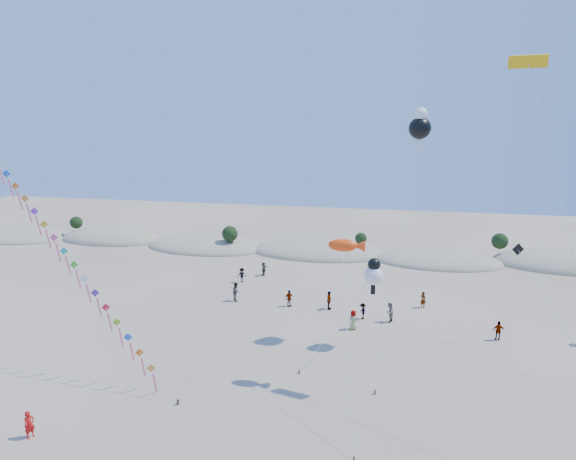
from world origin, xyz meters
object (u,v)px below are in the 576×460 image
Objects in this scene: parafoil_kite at (530,69)px; flyer_foreground at (29,425)px; kite_train at (41,221)px; fish_kite at (347,246)px.

parafoil_kite reaches higher than flyer_foreground.
flyer_foreground is (5.04, -9.01, -9.96)m from kite_train.
kite_train is 13.63× the size of flyer_foreground.
kite_train is at bearing 52.76° from flyer_foreground.
flyer_foreground is (-27.98, -12.59, -20.29)m from parafoil_kite.
fish_kite is at bearing -169.31° from parafoil_kite.
parafoil_kite is (33.02, 3.59, 10.33)m from kite_train.
fish_kite is 6.09× the size of flyer_foreground.
fish_kite is 0.46× the size of parafoil_kite.
fish_kite is at bearing -34.92° from flyer_foreground.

